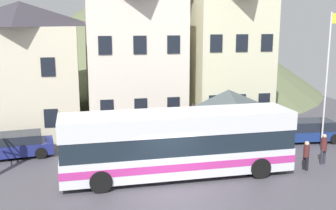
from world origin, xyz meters
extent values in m
cube|color=#4B4850|center=(0.00, 0.00, -0.03)|extent=(40.00, 60.00, 0.06)
cube|color=beige|center=(-7.29, 11.75, 3.52)|extent=(6.83, 5.50, 7.04)
pyramid|color=#36323B|center=(-7.29, 11.75, 7.80)|extent=(6.83, 5.50, 1.53)
cube|color=black|center=(-5.59, 8.97, 1.68)|extent=(0.80, 0.06, 1.10)
cube|color=black|center=(-5.59, 8.97, 4.74)|extent=(0.80, 0.06, 1.10)
cube|color=silver|center=(-0.17, 12.02, 4.41)|extent=(6.26, 6.03, 8.82)
cube|color=black|center=(-2.26, 8.97, 2.11)|extent=(0.80, 0.06, 1.10)
cube|color=black|center=(-0.17, 8.97, 2.11)|extent=(0.80, 0.06, 1.10)
cube|color=black|center=(1.91, 8.97, 2.11)|extent=(0.80, 0.06, 1.10)
cube|color=black|center=(-2.26, 8.97, 5.95)|extent=(0.80, 0.06, 1.10)
cube|color=black|center=(-0.17, 8.97, 5.95)|extent=(0.80, 0.06, 1.10)
cube|color=black|center=(1.91, 8.97, 5.95)|extent=(0.80, 0.06, 1.10)
cube|color=beige|center=(6.38, 12.31, 4.44)|extent=(5.15, 6.63, 8.88)
cube|color=black|center=(4.66, 8.97, 2.12)|extent=(0.80, 0.06, 1.10)
cube|color=black|center=(6.38, 8.97, 2.12)|extent=(0.80, 0.06, 1.10)
cube|color=black|center=(8.10, 8.97, 2.12)|extent=(0.80, 0.06, 1.10)
cube|color=black|center=(4.66, 8.97, 5.99)|extent=(0.80, 0.06, 1.10)
cube|color=black|center=(6.38, 8.97, 5.99)|extent=(0.80, 0.06, 1.10)
cube|color=black|center=(8.10, 8.97, 5.99)|extent=(0.80, 0.06, 1.10)
cone|color=#626C49|center=(3.17, 29.79, 6.47)|extent=(38.57, 38.57, 12.95)
cube|color=silver|center=(0.65, 2.54, 0.80)|extent=(11.07, 2.56, 1.10)
cube|color=#BF338C|center=(0.65, 2.54, 0.86)|extent=(11.09, 2.58, 0.36)
cube|color=#19232D|center=(0.65, 2.54, 1.82)|extent=(10.97, 2.52, 0.93)
cube|color=silver|center=(0.65, 2.54, 2.72)|extent=(11.07, 2.56, 0.87)
cube|color=#19232D|center=(6.19, 2.61, 1.82)|extent=(0.08, 2.04, 0.89)
cylinder|color=black|center=(4.39, 3.75, 0.50)|extent=(1.00, 0.29, 1.00)
cylinder|color=black|center=(4.42, 1.42, 0.50)|extent=(1.00, 0.29, 1.00)
cylinder|color=black|center=(-3.11, 3.67, 0.50)|extent=(1.00, 0.29, 1.00)
cylinder|color=black|center=(-3.09, 1.34, 0.50)|extent=(1.00, 0.29, 1.00)
cylinder|color=#473D33|center=(2.88, 7.87, 1.20)|extent=(0.14, 0.14, 2.40)
cylinder|color=#473D33|center=(6.18, 7.87, 1.20)|extent=(0.14, 0.14, 2.40)
cylinder|color=#473D33|center=(2.88, 4.57, 1.20)|extent=(0.14, 0.14, 2.40)
cylinder|color=#473D33|center=(6.18, 4.57, 1.20)|extent=(0.14, 0.14, 2.40)
pyramid|color=#454F51|center=(4.53, 6.22, 2.95)|extent=(3.60, 3.60, 1.10)
cube|color=navy|center=(-7.48, 7.26, 0.49)|extent=(4.27, 2.25, 0.61)
cube|color=#1E232D|center=(-7.27, 7.28, 1.04)|extent=(2.62, 1.86, 0.49)
cylinder|color=black|center=(-6.04, 6.54, 0.32)|extent=(0.66, 0.27, 0.64)
cylinder|color=black|center=(-6.23, 8.27, 0.32)|extent=(0.66, 0.27, 0.64)
cube|color=navy|center=(9.85, 6.52, 0.46)|extent=(4.63, 2.15, 0.56)
cube|color=#1E232D|center=(10.07, 6.50, 1.03)|extent=(2.83, 1.77, 0.59)
cylinder|color=black|center=(8.29, 5.85, 0.32)|extent=(0.66, 0.26, 0.64)
cylinder|color=black|center=(8.45, 7.48, 0.32)|extent=(0.66, 0.26, 0.64)
cylinder|color=black|center=(11.24, 5.57, 0.32)|extent=(0.66, 0.26, 0.64)
cylinder|color=black|center=(11.40, 7.20, 0.32)|extent=(0.66, 0.26, 0.64)
cylinder|color=#2D2D38|center=(8.57, 2.59, 0.40)|extent=(0.15, 0.15, 0.80)
cylinder|color=#2D2D38|center=(8.38, 2.52, 0.40)|extent=(0.15, 0.15, 0.80)
cylinder|color=#512323|center=(8.48, 2.55, 1.07)|extent=(0.32, 0.32, 0.66)
sphere|color=#D1AD89|center=(8.48, 2.55, 1.51)|extent=(0.22, 0.22, 0.22)
cylinder|color=black|center=(7.14, 1.87, 0.36)|extent=(0.16, 0.16, 0.72)
cylinder|color=black|center=(7.12, 2.06, 0.36)|extent=(0.16, 0.16, 0.72)
cylinder|color=#512323|center=(7.13, 1.96, 0.96)|extent=(0.30, 0.30, 0.59)
sphere|color=#D1AD89|center=(7.13, 1.96, 1.38)|extent=(0.23, 0.23, 0.23)
cube|color=brown|center=(5.02, 8.28, 0.45)|extent=(1.68, 0.45, 0.08)
cube|color=brown|center=(5.02, 8.51, 0.67)|extent=(1.68, 0.06, 0.40)
cube|color=#2D2D33|center=(4.26, 8.28, 0.23)|extent=(0.08, 0.36, 0.45)
cube|color=#2D2D33|center=(5.78, 8.28, 0.23)|extent=(0.08, 0.36, 0.45)
cylinder|color=silver|center=(9.94, 4.97, 3.93)|extent=(0.10, 0.10, 7.85)
camera|label=1|loc=(-3.76, -15.58, 7.36)|focal=43.55mm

